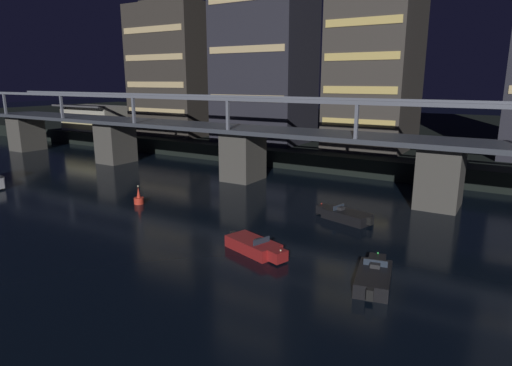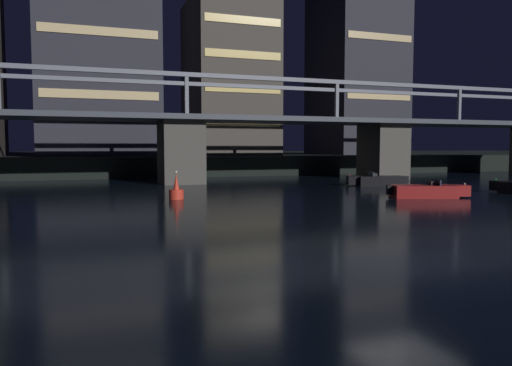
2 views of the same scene
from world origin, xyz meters
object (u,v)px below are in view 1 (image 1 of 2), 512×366
(tower_west_low, at_px, (181,71))
(speedboat_mid_right, at_px, (255,246))
(waterfront_pavilion, at_px, (96,118))
(tower_west_tall, at_px, (265,26))
(river_bridge, at_px, (243,145))
(tower_central, at_px, (375,73))
(speedboat_near_center, at_px, (345,215))
(speedboat_mid_center, at_px, (374,277))
(channel_buoy, at_px, (139,199))

(tower_west_low, height_order, speedboat_mid_right, tower_west_low)
(waterfront_pavilion, distance_m, speedboat_mid_right, 60.04)
(tower_west_tall, bearing_deg, river_bridge, -67.85)
(tower_central, relative_size, speedboat_near_center, 3.88)
(river_bridge, distance_m, speedboat_mid_center, 27.62)
(channel_buoy, bearing_deg, speedboat_near_center, 16.40)
(tower_central, bearing_deg, tower_west_low, -179.56)
(speedboat_mid_right, bearing_deg, tower_central, 94.93)
(waterfront_pavilion, bearing_deg, river_bridge, -16.73)
(waterfront_pavilion, height_order, speedboat_near_center, waterfront_pavilion)
(speedboat_near_center, xyz_separation_m, speedboat_mid_right, (-2.70, -9.58, 0.00))
(tower_west_low, relative_size, speedboat_mid_right, 4.12)
(tower_west_tall, relative_size, tower_central, 1.65)
(speedboat_mid_right, bearing_deg, tower_west_tall, 119.43)
(tower_west_low, height_order, speedboat_near_center, tower_west_low)
(tower_west_tall, distance_m, channel_buoy, 34.40)
(tower_west_tall, bearing_deg, tower_central, 5.96)
(tower_central, distance_m, speedboat_near_center, 28.53)
(river_bridge, relative_size, tower_west_tall, 2.71)
(tower_central, bearing_deg, speedboat_mid_right, -85.07)
(waterfront_pavilion, xyz_separation_m, channel_buoy, (36.85, -25.31, -3.96))
(tower_west_tall, distance_m, speedboat_mid_center, 46.82)
(waterfront_pavilion, distance_m, speedboat_mid_center, 67.36)
(speedboat_near_center, bearing_deg, waterfront_pavilion, 159.91)
(waterfront_pavilion, bearing_deg, speedboat_mid_center, -26.54)
(tower_central, xyz_separation_m, speedboat_mid_right, (3.02, -34.98, -11.66))
(tower_west_low, xyz_separation_m, speedboat_mid_center, (43.88, -35.16, -12.23))
(tower_central, height_order, speedboat_mid_right, tower_central)
(tower_west_low, bearing_deg, channel_buoy, -55.92)
(tower_west_tall, distance_m, waterfront_pavilion, 36.35)
(tower_west_low, height_order, tower_west_tall, tower_west_tall)
(river_bridge, xyz_separation_m, tower_west_low, (-23.37, 17.03, 8.58))
(tower_west_low, xyz_separation_m, speedboat_near_center, (38.51, -25.15, -12.23))
(tower_central, bearing_deg, channel_buoy, -111.70)
(tower_central, relative_size, waterfront_pavilion, 1.62)
(channel_buoy, bearing_deg, tower_central, 68.30)
(tower_central, xyz_separation_m, waterfront_pavilion, (-49.06, -5.37, -7.64))
(river_bridge, height_order, tower_west_low, tower_west_low)
(waterfront_pavilion, height_order, channel_buoy, waterfront_pavilion)
(tower_west_low, distance_m, speedboat_mid_right, 51.36)
(speedboat_near_center, distance_m, speedboat_mid_center, 11.36)
(speedboat_mid_center, distance_m, channel_buoy, 23.77)
(tower_central, height_order, speedboat_near_center, tower_central)
(channel_buoy, bearing_deg, speedboat_mid_center, -11.48)
(tower_central, relative_size, speedboat_mid_right, 3.90)
(speedboat_mid_center, relative_size, channel_buoy, 2.97)
(speedboat_mid_center, bearing_deg, channel_buoy, 168.52)
(waterfront_pavilion, xyz_separation_m, speedboat_mid_center, (60.15, -30.04, -4.02))
(river_bridge, relative_size, channel_buoy, 50.99)
(river_bridge, bearing_deg, waterfront_pavilion, 163.27)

